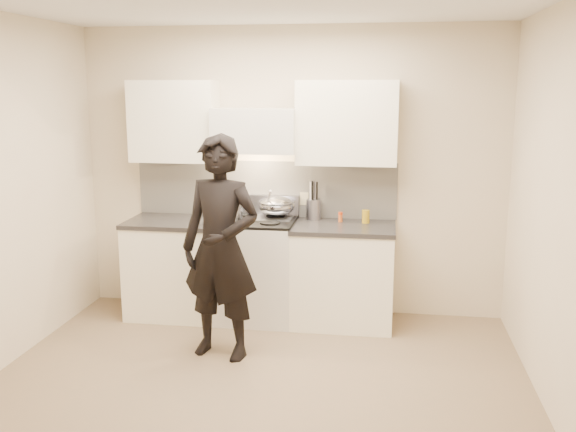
{
  "coord_description": "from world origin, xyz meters",
  "views": [
    {
      "loc": [
        0.89,
        -4.22,
        2.15
      ],
      "look_at": [
        0.08,
        1.05,
        1.07
      ],
      "focal_mm": 40.0,
      "sensor_mm": 36.0,
      "label": 1
    }
  ],
  "objects_px": {
    "counter_right": "(343,274)",
    "utensil_crock": "(314,208)",
    "stove": "(254,269)",
    "person": "(221,248)",
    "wok": "(277,206)"
  },
  "relations": [
    {
      "from": "stove",
      "to": "wok",
      "type": "relative_size",
      "value": 2.21
    },
    {
      "from": "stove",
      "to": "counter_right",
      "type": "distance_m",
      "value": 0.83
    },
    {
      "from": "counter_right",
      "to": "stove",
      "type": "bearing_deg",
      "value": -180.0
    },
    {
      "from": "stove",
      "to": "person",
      "type": "distance_m",
      "value": 0.97
    },
    {
      "from": "stove",
      "to": "counter_right",
      "type": "height_order",
      "value": "stove"
    },
    {
      "from": "counter_right",
      "to": "utensil_crock",
      "type": "xyz_separation_m",
      "value": [
        -0.3,
        0.21,
        0.57
      ]
    },
    {
      "from": "stove",
      "to": "person",
      "type": "relative_size",
      "value": 0.54
    },
    {
      "from": "person",
      "to": "utensil_crock",
      "type": "bearing_deg",
      "value": 72.92
    },
    {
      "from": "wok",
      "to": "utensil_crock",
      "type": "bearing_deg",
      "value": 12.39
    },
    {
      "from": "person",
      "to": "counter_right",
      "type": "bearing_deg",
      "value": 56.15
    },
    {
      "from": "utensil_crock",
      "to": "person",
      "type": "relative_size",
      "value": 0.2
    },
    {
      "from": "counter_right",
      "to": "utensil_crock",
      "type": "bearing_deg",
      "value": 145.05
    },
    {
      "from": "stove",
      "to": "person",
      "type": "height_order",
      "value": "person"
    },
    {
      "from": "stove",
      "to": "wok",
      "type": "distance_m",
      "value": 0.62
    },
    {
      "from": "counter_right",
      "to": "person",
      "type": "xyz_separation_m",
      "value": [
        -0.91,
        -0.87,
        0.43
      ]
    }
  ]
}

